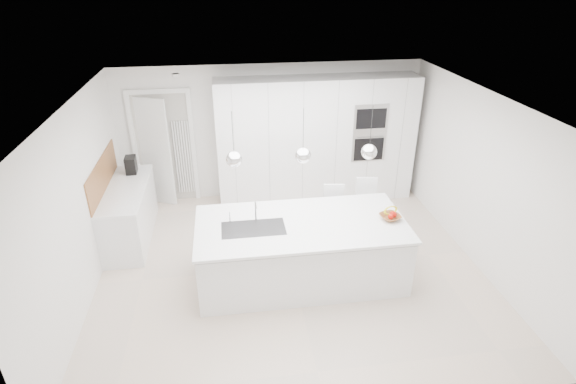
{
  "coord_description": "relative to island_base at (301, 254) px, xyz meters",
  "views": [
    {
      "loc": [
        -0.83,
        -5.39,
        4.0
      ],
      "look_at": [
        0.0,
        0.3,
        1.1
      ],
      "focal_mm": 28.0,
      "sensor_mm": 36.0,
      "label": 1
    }
  ],
  "objects": [
    {
      "name": "tall_cabinets",
      "position": [
        0.7,
        2.5,
        0.72
      ],
      "size": [
        3.6,
        0.6,
        2.3
      ],
      "primitive_type": "cube",
      "color": "white",
      "rests_on": "floor"
    },
    {
      "name": "ceiling",
      "position": [
        -0.1,
        0.3,
        2.07
      ],
      "size": [
        5.5,
        5.5,
        0.0
      ],
      "primitive_type": "plane",
      "rotation": [
        3.14,
        0.0,
        0.0
      ],
      "color": "white",
      "rests_on": "wall_back"
    },
    {
      "name": "pendant_left",
      "position": [
        -0.85,
        -0.0,
        1.47
      ],
      "size": [
        0.2,
        0.2,
        0.2
      ],
      "primitive_type": "sphere",
      "color": "white",
      "rests_on": "ceiling"
    },
    {
      "name": "radiator",
      "position": [
        -1.73,
        2.76,
        0.42
      ],
      "size": [
        0.32,
        0.04,
        1.4
      ],
      "primitive_type": null,
      "color": "white",
      "rests_on": "floor"
    },
    {
      "name": "wall_back",
      "position": [
        -0.1,
        2.8,
        0.82
      ],
      "size": [
        5.5,
        0.0,
        5.5
      ],
      "primitive_type": "plane",
      "rotation": [
        1.57,
        0.0,
        0.0
      ],
      "color": "white",
      "rests_on": "ground"
    },
    {
      "name": "bar_stool_right",
      "position": [
        1.21,
        0.87,
        0.09
      ],
      "size": [
        0.42,
        0.53,
        1.05
      ],
      "primitive_type": null,
      "rotation": [
        0.0,
        0.0,
        -0.17
      ],
      "color": "white",
      "rests_on": "floor"
    },
    {
      "name": "apple_a",
      "position": [
        1.27,
        -0.03,
        0.54
      ],
      "size": [
        0.08,
        0.08,
        0.08
      ],
      "primitive_type": "sphere",
      "color": "#BB1309",
      "rests_on": "fruit_bowl"
    },
    {
      "name": "banana_bunch",
      "position": [
        1.23,
        -0.0,
        0.59
      ],
      "size": [
        0.25,
        0.18,
        0.23
      ],
      "primitive_type": "torus",
      "rotation": [
        1.22,
        0.0,
        0.35
      ],
      "color": "gold",
      "rests_on": "fruit_bowl"
    },
    {
      "name": "hallway_door",
      "position": [
        -2.3,
        2.72,
        0.57
      ],
      "size": [
        0.76,
        0.38,
        2.0
      ],
      "primitive_type": "cube",
      "rotation": [
        0.0,
        0.0,
        -0.44
      ],
      "color": "white",
      "rests_on": "floor"
    },
    {
      "name": "pendant_mid",
      "position": [
        -0.0,
        -0.0,
        1.47
      ],
      "size": [
        0.2,
        0.2,
        0.2
      ],
      "primitive_type": "sphere",
      "color": "white",
      "rests_on": "ceiling"
    },
    {
      "name": "fruit_bowl",
      "position": [
        1.22,
        -0.03,
        0.5
      ],
      "size": [
        0.34,
        0.34,
        0.07
      ],
      "primitive_type": "imported",
      "rotation": [
        0.0,
        0.0,
        0.26
      ],
      "color": "#9A5E2E",
      "rests_on": "island_worktop"
    },
    {
      "name": "left_base_cabinets",
      "position": [
        -2.55,
        1.5,
        0.0
      ],
      "size": [
        0.6,
        1.8,
        0.86
      ],
      "primitive_type": "cube",
      "color": "white",
      "rests_on": "floor"
    },
    {
      "name": "bar_stool_left",
      "position": [
        0.66,
        0.8,
        0.07
      ],
      "size": [
        0.4,
        0.51,
        1.01
      ],
      "primitive_type": null,
      "rotation": [
        0.0,
        0.0,
        -0.15
      ],
      "color": "white",
      "rests_on": "floor"
    },
    {
      "name": "oak_backsplash",
      "position": [
        -2.84,
        1.5,
        0.72
      ],
      "size": [
        0.02,
        1.8,
        0.5
      ],
      "primitive_type": "cube",
      "color": "#9A5E2E",
      "rests_on": "wall_left"
    },
    {
      "name": "left_worktop",
      "position": [
        -2.55,
        1.5,
        0.45
      ],
      "size": [
        0.62,
        1.82,
        0.04
      ],
      "primitive_type": "cube",
      "color": "white",
      "rests_on": "left_base_cabinets"
    },
    {
      "name": "wall_left",
      "position": [
        -2.85,
        0.3,
        0.82
      ],
      "size": [
        0.0,
        5.0,
        5.0
      ],
      "primitive_type": "plane",
      "rotation": [
        1.57,
        0.0,
        1.57
      ],
      "color": "white",
      "rests_on": "ground"
    },
    {
      "name": "floor",
      "position": [
        -0.1,
        0.3,
        -0.43
      ],
      "size": [
        5.5,
        5.5,
        0.0
      ],
      "primitive_type": "plane",
      "color": "beige",
      "rests_on": "ground"
    },
    {
      "name": "pendant_right",
      "position": [
        0.85,
        -0.0,
        1.47
      ],
      "size": [
        0.2,
        0.2,
        0.2
      ],
      "primitive_type": "sphere",
      "color": "white",
      "rests_on": "ceiling"
    },
    {
      "name": "island_tap",
      "position": [
        -0.6,
        0.2,
        0.62
      ],
      "size": [
        0.02,
        0.02,
        0.3
      ],
      "primitive_type": "cylinder",
      "color": "white",
      "rests_on": "island_worktop"
    },
    {
      "name": "island_worktop",
      "position": [
        0.0,
        0.05,
        0.45
      ],
      "size": [
        2.84,
        1.4,
        0.04
      ],
      "primitive_type": "cube",
      "color": "white",
      "rests_on": "island_base"
    },
    {
      "name": "apple_b",
      "position": [
        1.25,
        -0.02,
        0.54
      ],
      "size": [
        0.09,
        0.09,
        0.09
      ],
      "primitive_type": "sphere",
      "color": "#BB1309",
      "rests_on": "fruit_bowl"
    },
    {
      "name": "oven_stack",
      "position": [
        1.6,
        2.19,
        0.92
      ],
      "size": [
        0.62,
        0.04,
        1.05
      ],
      "primitive_type": null,
      "color": "#A5A5A8",
      "rests_on": "tall_cabinets"
    },
    {
      "name": "espresso_machine",
      "position": [
        -2.53,
        2.09,
        0.61
      ],
      "size": [
        0.18,
        0.27,
        0.28
      ],
      "primitive_type": "cube",
      "rotation": [
        0.0,
        0.0,
        0.05
      ],
      "color": "black",
      "rests_on": "left_worktop"
    },
    {
      "name": "doorway_frame",
      "position": [
        -2.05,
        2.77,
        0.59
      ],
      "size": [
        1.11,
        0.08,
        2.13
      ],
      "primitive_type": null,
      "color": "white",
      "rests_on": "floor"
    },
    {
      "name": "island_sink",
      "position": [
        -0.65,
        -0.0,
        0.39
      ],
      "size": [
        0.84,
        0.44,
        0.18
      ],
      "primitive_type": null,
      "color": "#3F3F42",
      "rests_on": "island_worktop"
    },
    {
      "name": "island_base",
      "position": [
        0.0,
        0.0,
        0.0
      ],
      "size": [
        2.8,
        1.2,
        0.86
      ],
      "primitive_type": "cube",
      "color": "white",
      "rests_on": "floor"
    },
    {
      "name": "apple_c",
      "position": [
        1.21,
        -0.08,
        0.54
      ],
      "size": [
        0.08,
        0.08,
        0.08
      ],
      "primitive_type": "sphere",
      "color": "#BB1309",
      "rests_on": "fruit_bowl"
    }
  ]
}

